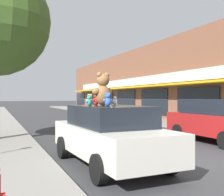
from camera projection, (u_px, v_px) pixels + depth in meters
ground_plane at (204, 162)px, 7.59m from camera, size 260.00×260.00×0.00m
storefront_row at (194, 84)px, 27.19m from camera, size 13.17×41.65×6.17m
plush_art_car at (110, 134)px, 7.19m from camera, size 2.06×4.44×1.53m
teddy_bear_giant at (103, 89)px, 7.52m from camera, size 0.68×0.48×0.89m
teddy_bear_blue at (108, 100)px, 6.87m from camera, size 0.25×0.16×0.34m
teddy_bear_white at (115, 101)px, 7.96m from camera, size 0.18×0.14×0.24m
teddy_bear_teal at (89, 101)px, 6.94m from camera, size 0.21×0.17×0.28m
teddy_bear_yellow at (90, 100)px, 7.80m from camera, size 0.24×0.17×0.31m
teddy_bear_red at (96, 99)px, 7.82m from camera, size 0.24×0.21×0.34m
parked_car_far_center at (217, 120)px, 10.87m from camera, size 1.90×4.25×1.68m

